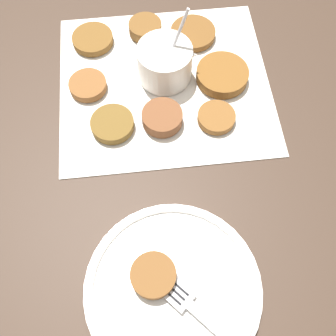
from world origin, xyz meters
name	(u,v)px	position (x,y,z in m)	size (l,w,h in m)	color
ground_plane	(164,83)	(0.00, 0.00, 0.00)	(4.00, 4.00, 0.00)	#38281E
napkin	(164,83)	(0.00, 0.00, 0.00)	(0.39, 0.36, 0.00)	silver
sauce_bowl	(165,64)	(0.00, 0.01, 0.03)	(0.10, 0.09, 0.12)	white
fritter_0	(216,117)	(0.08, -0.07, 0.01)	(0.06, 0.06, 0.01)	brown
fritter_1	(145,28)	(-0.04, 0.11, 0.01)	(0.06, 0.06, 0.02)	brown
fritter_2	(163,118)	(0.00, -0.08, 0.01)	(0.06, 0.06, 0.02)	brown
fritter_3	(88,85)	(-0.12, -0.02, 0.01)	(0.06, 0.06, 0.01)	brown
fritter_4	(193,33)	(0.05, 0.10, 0.01)	(0.08, 0.08, 0.01)	brown
fritter_5	(222,75)	(0.09, 0.01, 0.01)	(0.09, 0.09, 0.02)	brown
fritter_6	(93,39)	(-0.13, 0.08, 0.01)	(0.07, 0.07, 0.01)	brown
fritter_7	(112,124)	(-0.08, -0.09, 0.01)	(0.07, 0.07, 0.01)	brown
serving_plate	(173,289)	(0.03, -0.33, 0.01)	(0.23, 0.23, 0.02)	white
fritter_on_plate	(155,275)	(0.00, -0.32, 0.03)	(0.06, 0.06, 0.02)	brown
fork	(190,305)	(0.05, -0.35, 0.02)	(0.16, 0.13, 0.00)	silver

